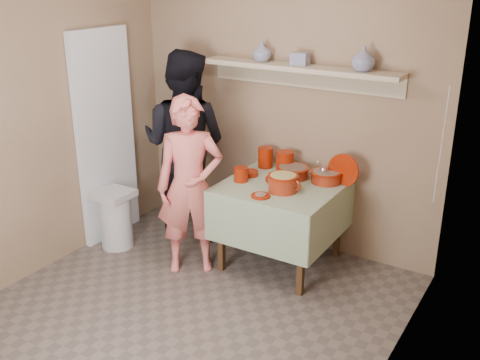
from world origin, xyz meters
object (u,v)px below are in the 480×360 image
Objects in this scene: person_cook at (190,186)px; trash_bin at (116,219)px; cazuela_rice at (283,182)px; serving_table at (282,197)px; person_helper at (184,145)px.

trash_bin is (-0.85, -0.04, -0.49)m from person_cook.
serving_table is at bearing 118.57° from cazuela_rice.
person_helper reaches higher than cazuela_rice.
trash_bin is (-1.56, -0.37, -0.56)m from cazuela_rice.
cazuela_rice reaches higher than serving_table.
person_cook is 1.59× the size of serving_table.
serving_table is 1.74× the size of trash_bin.
person_helper is 1.22m from cazuela_rice.
person_cook is at bearing 2.69° from trash_bin.
person_cook reaches higher than cazuela_rice.
person_helper is 1.86× the size of serving_table.
serving_table is (1.12, -0.11, -0.26)m from person_helper.
person_helper is 5.48× the size of cazuela_rice.
trash_bin is at bearing 145.55° from person_cook.
person_cook is 0.85× the size of person_helper.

